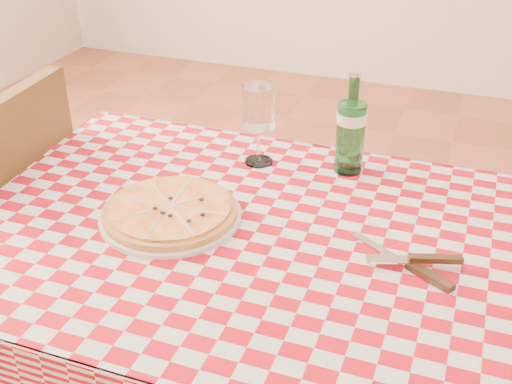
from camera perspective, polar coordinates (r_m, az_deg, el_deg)
dining_table at (r=1.40m, az=-0.07°, el=-6.91°), size 1.20×0.80×0.75m
tablecloth at (r=1.35m, az=-0.08°, el=-3.70°), size 1.30×0.90×0.01m
chair_far at (r=1.87m, az=-21.60°, el=-3.22°), size 0.45×0.45×0.95m
pizza_plate at (r=1.39m, az=-7.64°, el=-1.63°), size 0.33×0.33×0.04m
water_bottle at (r=1.54m, az=8.46°, el=6.12°), size 0.09×0.09×0.26m
wine_glass at (r=1.58m, az=0.24°, el=5.97°), size 0.10×0.10×0.20m
cutlery at (r=1.27m, az=13.39°, el=-5.95°), size 0.27×0.23×0.03m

